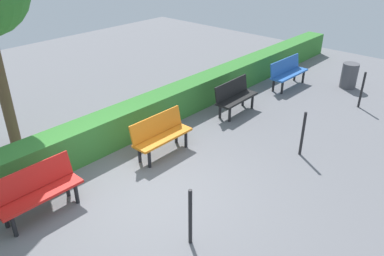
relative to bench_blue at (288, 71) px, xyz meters
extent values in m
plane|color=slate|center=(6.53, 0.81, -0.48)|extent=(22.95, 22.95, 0.00)
cube|color=blue|center=(0.00, 0.07, -0.07)|extent=(1.56, 0.45, 0.05)
cube|color=blue|center=(0.00, -0.12, 0.17)|extent=(1.55, 0.14, 0.42)
cylinder|color=black|center=(-0.62, 0.24, -0.29)|extent=(0.07, 0.07, 0.39)
cylinder|color=black|center=(-0.63, -0.06, -0.29)|extent=(0.07, 0.07, 0.39)
cylinder|color=black|center=(0.63, 0.21, -0.29)|extent=(0.07, 0.07, 0.39)
cylinder|color=black|center=(0.62, -0.09, -0.29)|extent=(0.07, 0.07, 0.39)
cube|color=black|center=(2.62, 0.01, -0.07)|extent=(1.36, 0.46, 0.05)
cube|color=black|center=(2.63, -0.18, 0.17)|extent=(1.35, 0.14, 0.42)
cylinder|color=black|center=(2.09, 0.14, -0.29)|extent=(0.07, 0.07, 0.39)
cylinder|color=black|center=(2.10, -0.16, -0.29)|extent=(0.07, 0.07, 0.39)
cylinder|color=black|center=(3.15, 0.17, -0.29)|extent=(0.07, 0.07, 0.39)
cylinder|color=black|center=(3.15, -0.13, -0.29)|extent=(0.07, 0.07, 0.39)
cube|color=orange|center=(5.37, 0.08, -0.07)|extent=(1.40, 0.43, 0.05)
cube|color=orange|center=(5.37, -0.11, 0.17)|extent=(1.39, 0.13, 0.42)
cylinder|color=black|center=(4.82, 0.22, -0.29)|extent=(0.07, 0.07, 0.39)
cylinder|color=black|center=(4.82, -0.08, -0.29)|extent=(0.07, 0.07, 0.39)
cylinder|color=black|center=(5.91, 0.23, -0.29)|extent=(0.07, 0.07, 0.39)
cylinder|color=black|center=(5.92, -0.07, -0.29)|extent=(0.07, 0.07, 0.39)
cube|color=red|center=(8.10, -0.03, -0.07)|extent=(1.42, 0.42, 0.05)
cube|color=red|center=(8.10, -0.22, 0.17)|extent=(1.42, 0.14, 0.42)
cylinder|color=black|center=(7.54, 0.13, -0.29)|extent=(0.07, 0.07, 0.39)
cylinder|color=black|center=(7.54, -0.17, -0.29)|extent=(0.07, 0.07, 0.39)
cylinder|color=black|center=(8.66, 0.12, -0.29)|extent=(0.07, 0.07, 0.39)
cylinder|color=black|center=(8.66, -0.18, -0.29)|extent=(0.07, 0.07, 0.39)
cube|color=#387F33|center=(5.36, -1.10, -0.10)|extent=(18.95, 0.63, 0.76)
cylinder|color=brown|center=(7.30, -2.71, 0.92)|extent=(0.24, 0.24, 2.81)
cylinder|color=black|center=(0.06, 2.26, 0.02)|extent=(0.06, 0.06, 1.00)
cylinder|color=black|center=(3.40, 2.26, 0.02)|extent=(0.06, 0.06, 1.00)
cylinder|color=black|center=(6.92, 2.26, 0.02)|extent=(0.06, 0.06, 1.00)
cylinder|color=#4C4C51|center=(-1.19, 1.44, -0.10)|extent=(0.48, 0.48, 0.76)
camera|label=1|loc=(10.17, 5.22, 3.81)|focal=35.43mm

